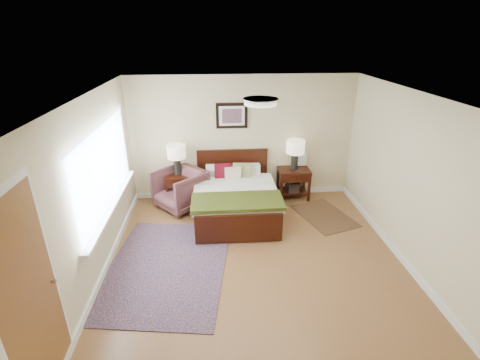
{
  "coord_description": "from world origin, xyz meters",
  "views": [
    {
      "loc": [
        -0.59,
        -4.24,
        3.28
      ],
      "look_at": [
        -0.19,
        0.85,
        1.05
      ],
      "focal_mm": 26.0,
      "sensor_mm": 36.0,
      "label": 1
    }
  ],
  "objects_px": {
    "lamp_left": "(176,154)",
    "armchair": "(180,189)",
    "lamp_right": "(295,149)",
    "rug_persian": "(167,266)",
    "nightstand_right": "(293,181)",
    "nightstand_left": "(178,180)",
    "bed": "(235,193)"
  },
  "relations": [
    {
      "from": "rug_persian",
      "to": "nightstand_left",
      "type": "bearing_deg",
      "value": 97.23
    },
    {
      "from": "armchair",
      "to": "nightstand_right",
      "type": "bearing_deg",
      "value": 54.02
    },
    {
      "from": "lamp_right",
      "to": "armchair",
      "type": "relative_size",
      "value": 0.71
    },
    {
      "from": "armchair",
      "to": "nightstand_left",
      "type": "bearing_deg",
      "value": 148.55
    },
    {
      "from": "nightstand_right",
      "to": "rug_persian",
      "type": "xyz_separation_m",
      "value": [
        -2.39,
        -2.16,
        -0.37
      ]
    },
    {
      "from": "nightstand_left",
      "to": "nightstand_right",
      "type": "bearing_deg",
      "value": 0.2
    },
    {
      "from": "rug_persian",
      "to": "lamp_right",
      "type": "bearing_deg",
      "value": 50.31
    },
    {
      "from": "bed",
      "to": "lamp_right",
      "type": "xyz_separation_m",
      "value": [
        1.26,
        0.69,
        0.6
      ]
    },
    {
      "from": "bed",
      "to": "lamp_left",
      "type": "relative_size",
      "value": 3.07
    },
    {
      "from": "nightstand_left",
      "to": "rug_persian",
      "type": "xyz_separation_m",
      "value": [
        -0.03,
        -2.16,
        -0.47
      ]
    },
    {
      "from": "rug_persian",
      "to": "bed",
      "type": "bearing_deg",
      "value": 60.71
    },
    {
      "from": "lamp_right",
      "to": "nightstand_right",
      "type": "bearing_deg",
      "value": -90.0
    },
    {
      "from": "nightstand_left",
      "to": "nightstand_right",
      "type": "relative_size",
      "value": 0.94
    },
    {
      "from": "nightstand_right",
      "to": "armchair",
      "type": "distance_m",
      "value": 2.33
    },
    {
      "from": "bed",
      "to": "lamp_right",
      "type": "distance_m",
      "value": 1.56
    },
    {
      "from": "bed",
      "to": "lamp_right",
      "type": "bearing_deg",
      "value": 28.78
    },
    {
      "from": "bed",
      "to": "nightstand_left",
      "type": "xyz_separation_m",
      "value": [
        -1.1,
        0.67,
        0.01
      ]
    },
    {
      "from": "nightstand_left",
      "to": "lamp_left",
      "type": "distance_m",
      "value": 0.56
    },
    {
      "from": "nightstand_right",
      "to": "armchair",
      "type": "height_order",
      "value": "armchair"
    },
    {
      "from": "bed",
      "to": "armchair",
      "type": "bearing_deg",
      "value": 158.22
    },
    {
      "from": "lamp_right",
      "to": "armchair",
      "type": "distance_m",
      "value": 2.43
    },
    {
      "from": "nightstand_right",
      "to": "lamp_right",
      "type": "bearing_deg",
      "value": 90.0
    },
    {
      "from": "nightstand_left",
      "to": "lamp_right",
      "type": "relative_size",
      "value": 0.98
    },
    {
      "from": "lamp_left",
      "to": "armchair",
      "type": "bearing_deg",
      "value": -79.94
    },
    {
      "from": "lamp_right",
      "to": "rug_persian",
      "type": "bearing_deg",
      "value": -137.64
    },
    {
      "from": "bed",
      "to": "lamp_right",
      "type": "relative_size",
      "value": 3.07
    },
    {
      "from": "nightstand_right",
      "to": "lamp_right",
      "type": "xyz_separation_m",
      "value": [
        0.0,
        0.01,
        0.69
      ]
    },
    {
      "from": "lamp_right",
      "to": "rug_persian",
      "type": "relative_size",
      "value": 0.25
    },
    {
      "from": "rug_persian",
      "to": "armchair",
      "type": "bearing_deg",
      "value": 95.7
    },
    {
      "from": "bed",
      "to": "nightstand_right",
      "type": "relative_size",
      "value": 2.94
    },
    {
      "from": "bed",
      "to": "nightstand_left",
      "type": "bearing_deg",
      "value": 148.69
    },
    {
      "from": "bed",
      "to": "lamp_right",
      "type": "height_order",
      "value": "lamp_right"
    }
  ]
}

